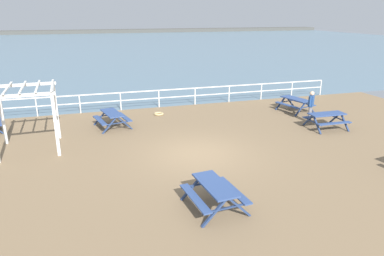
% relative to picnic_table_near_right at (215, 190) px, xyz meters
% --- Properties ---
extents(ground_plane, '(30.00, 24.00, 0.20)m').
position_rel_picnic_table_near_right_xyz_m(ground_plane, '(0.80, 4.15, -0.68)').
color(ground_plane, '#846B4C').
extents(sea_band, '(142.00, 90.00, 0.01)m').
position_rel_picnic_table_near_right_xyz_m(sea_band, '(0.80, 56.90, -0.58)').
color(sea_band, slate).
rests_on(sea_band, ground).
extents(distant_shoreline, '(142.00, 6.00, 1.80)m').
position_rel_picnic_table_near_right_xyz_m(distant_shoreline, '(0.80, 99.90, -0.58)').
color(distant_shoreline, '#4C4C47').
rests_on(distant_shoreline, ground).
extents(seaward_railing, '(23.07, 0.07, 1.08)m').
position_rel_picnic_table_near_right_xyz_m(seaward_railing, '(0.80, 11.90, 0.18)').
color(seaward_railing, white).
rests_on(seaward_railing, ground).
extents(picnic_table_near_right, '(1.70, 1.94, 0.80)m').
position_rel_picnic_table_near_right_xyz_m(picnic_table_near_right, '(0.00, 0.00, 0.00)').
color(picnic_table_near_right, '#334C84').
rests_on(picnic_table_near_right, ground).
extents(picnic_table_mid_centre, '(1.86, 2.08, 0.80)m').
position_rel_picnic_table_near_right_xyz_m(picnic_table_mid_centre, '(-2.24, 8.71, 0.00)').
color(picnic_table_mid_centre, '#334C84').
rests_on(picnic_table_mid_centre, ground).
extents(picnic_table_far_right, '(1.88, 2.10, 0.80)m').
position_rel_picnic_table_near_right_xyz_m(picnic_table_far_right, '(8.23, 8.68, 0.00)').
color(picnic_table_far_right, '#334C84').
rests_on(picnic_table_far_right, ground).
extents(picnic_table_corner, '(1.84, 1.59, 0.80)m').
position_rel_picnic_table_near_right_xyz_m(picnic_table_corner, '(7.93, 5.43, 0.00)').
color(picnic_table_corner, '#334C84').
rests_on(picnic_table_corner, ground).
extents(visitor, '(0.42, 0.39, 1.66)m').
position_rel_picnic_table_near_right_xyz_m(visitor, '(7.77, 6.59, 0.36)').
color(visitor, slate).
rests_on(visitor, ground).
extents(lattice_pergola, '(2.55, 2.66, 2.70)m').
position_rel_picnic_table_near_right_xyz_m(lattice_pergola, '(-5.76, 6.63, 1.41)').
color(lattice_pergola, white).
rests_on(lattice_pergola, ground).
extents(rope_coil, '(0.55, 0.55, 0.11)m').
position_rel_picnic_table_near_right_xyz_m(rope_coil, '(0.45, 10.27, -0.53)').
color(rope_coil, tan).
rests_on(rope_coil, ground).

